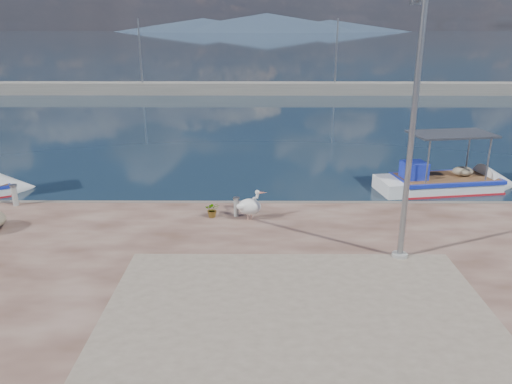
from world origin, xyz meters
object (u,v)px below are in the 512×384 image
object	(u,v)px
pelican	(250,206)
lamp_post	(411,144)
bollard_near	(236,206)
boat_right	(444,185)

from	to	relation	value
pelican	lamp_post	bearing A→B (deg)	-54.76
lamp_post	bollard_near	size ratio (longest dim) A/B	10.17
boat_right	pelican	bearing A→B (deg)	-159.18
pelican	bollard_near	world-z (taller)	pelican
lamp_post	pelican	bearing A→B (deg)	146.60
pelican	lamp_post	distance (m)	5.90
boat_right	lamp_post	bearing A→B (deg)	-126.71
pelican	lamp_post	xyz separation A→B (m)	(4.33, -2.86, 2.82)
boat_right	bollard_near	xyz separation A→B (m)	(-8.82, -4.48, 0.64)
bollard_near	pelican	bearing A→B (deg)	-32.20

